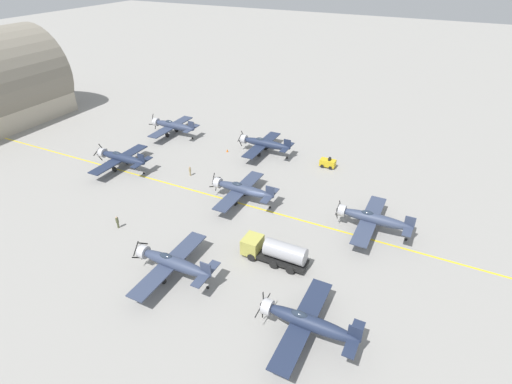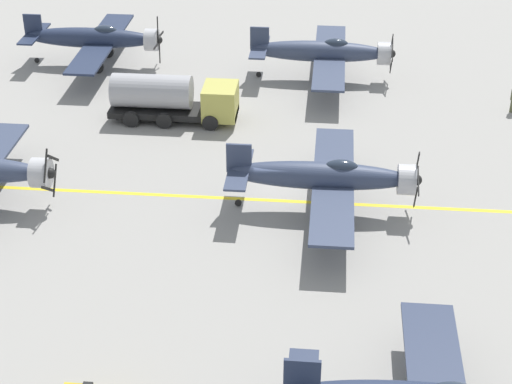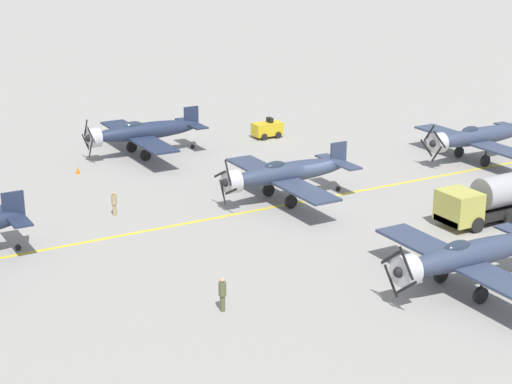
# 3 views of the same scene
# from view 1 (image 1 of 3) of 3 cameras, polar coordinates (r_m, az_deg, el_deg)

# --- Properties ---
(ground_plane) EXTENTS (400.00, 400.00, 0.00)m
(ground_plane) POSITION_cam_1_polar(r_m,az_deg,el_deg) (57.57, -0.19, -2.21)
(ground_plane) COLOR gray
(taxiway_stripe) EXTENTS (0.30, 160.00, 0.01)m
(taxiway_stripe) POSITION_cam_1_polar(r_m,az_deg,el_deg) (57.57, -0.19, -2.20)
(taxiway_stripe) COLOR yellow
(taxiway_stripe) RESTS_ON ground
(airplane_near_center) EXTENTS (12.00, 9.98, 3.65)m
(airplane_near_center) POSITION_cam_1_polar(r_m,az_deg,el_deg) (53.95, 16.29, -3.66)
(airplane_near_center) COLOR #353F58
(airplane_near_center) RESTS_ON ground
(airplane_far_center) EXTENTS (12.00, 9.98, 3.65)m
(airplane_far_center) POSITION_cam_1_polar(r_m,az_deg,el_deg) (70.66, -18.76, 4.66)
(airplane_far_center) COLOR #202A44
(airplane_far_center) RESTS_ON ground
(airplane_mid_left) EXTENTS (12.00, 9.98, 3.65)m
(airplane_mid_left) POSITION_cam_1_polar(r_m,az_deg,el_deg) (46.12, -11.92, -9.82)
(airplane_mid_left) COLOR #333D57
(airplane_mid_left) RESTS_ON ground
(airplane_near_left) EXTENTS (12.00, 9.98, 3.80)m
(airplane_near_left) POSITION_cam_1_polar(r_m,az_deg,el_deg) (39.62, 7.21, -17.91)
(airplane_near_left) COLOR #212B44
(airplane_near_left) RESTS_ON ground
(airplane_mid_center) EXTENTS (12.00, 9.98, 3.65)m
(airplane_mid_center) POSITION_cam_1_polar(r_m,az_deg,el_deg) (58.01, -2.06, 0.41)
(airplane_mid_center) COLOR #313B55
(airplane_mid_center) RESTS_ON ground
(airplane_far_right) EXTENTS (12.00, 9.98, 3.70)m
(airplane_far_right) POSITION_cam_1_polar(r_m,az_deg,el_deg) (81.58, -11.85, 9.28)
(airplane_far_right) COLOR #303A54
(airplane_far_right) RESTS_ON ground
(airplane_mid_right) EXTENTS (12.00, 9.98, 3.65)m
(airplane_mid_right) POSITION_cam_1_polar(r_m,az_deg,el_deg) (72.11, 1.13, 6.96)
(airplane_mid_right) COLOR #212B45
(airplane_mid_right) RESTS_ON ground
(fuel_tanker) EXTENTS (2.68, 8.00, 2.98)m
(fuel_tanker) POSITION_cam_1_polar(r_m,az_deg,el_deg) (47.48, 2.65, -8.41)
(fuel_tanker) COLOR black
(fuel_tanker) RESTS_ON ground
(tow_tractor) EXTENTS (1.57, 2.60, 1.79)m
(tow_tractor) POSITION_cam_1_polar(r_m,az_deg,el_deg) (69.02, 10.21, 4.13)
(tow_tractor) COLOR gold
(tow_tractor) RESTS_ON ground
(ground_crew_walking) EXTENTS (0.36, 0.36, 1.65)m
(ground_crew_walking) POSITION_cam_1_polar(r_m,az_deg,el_deg) (66.10, -9.42, 3.02)
(ground_crew_walking) COLOR tan
(ground_crew_walking) RESTS_ON ground
(ground_crew_inspecting) EXTENTS (0.39, 0.39, 1.80)m
(ground_crew_inspecting) POSITION_cam_1_polar(r_m,az_deg,el_deg) (56.10, -19.20, -4.02)
(ground_crew_inspecting) COLOR #515638
(ground_crew_inspecting) RESTS_ON ground
(traffic_cone) EXTENTS (0.36, 0.36, 0.55)m
(traffic_cone) POSITION_cam_1_polar(r_m,az_deg,el_deg) (73.65, -4.12, 5.94)
(traffic_cone) COLOR orange
(traffic_cone) RESTS_ON ground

